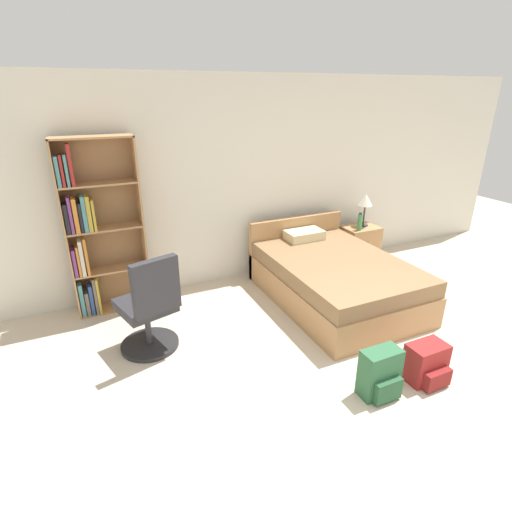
{
  "coord_description": "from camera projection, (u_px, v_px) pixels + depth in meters",
  "views": [
    {
      "loc": [
        -2.02,
        -1.5,
        2.39
      ],
      "look_at": [
        -0.42,
        1.98,
        0.8
      ],
      "focal_mm": 28.0,
      "sensor_mm": 36.0,
      "label": 1
    }
  ],
  "objects": [
    {
      "name": "ground_plane",
      "position": [
        419.0,
        440.0,
        2.95
      ],
      "size": [
        14.0,
        14.0,
        0.0
      ],
      "primitive_type": "plane",
      "color": "beige"
    },
    {
      "name": "wall_back",
      "position": [
        245.0,
        182.0,
        5.16
      ],
      "size": [
        9.0,
        0.06,
        2.6
      ],
      "color": "silver",
      "rests_on": "ground_plane"
    },
    {
      "name": "bookshelf",
      "position": [
        95.0,
        232.0,
        4.36
      ],
      "size": [
        0.82,
        0.27,
        1.97
      ],
      "color": "#AD7F51",
      "rests_on": "ground_plane"
    },
    {
      "name": "bed",
      "position": [
        333.0,
        277.0,
        4.87
      ],
      "size": [
        1.4,
        2.02,
        0.8
      ],
      "color": "#AD7F51",
      "rests_on": "ground_plane"
    },
    {
      "name": "office_chair",
      "position": [
        150.0,
        310.0,
        3.8
      ],
      "size": [
        0.59,
        0.66,
        1.04
      ],
      "color": "#232326",
      "rests_on": "ground_plane"
    },
    {
      "name": "nightstand",
      "position": [
        359.0,
        245.0,
        5.92
      ],
      "size": [
        0.51,
        0.41,
        0.56
      ],
      "color": "#AD7F51",
      "rests_on": "ground_plane"
    },
    {
      "name": "table_lamp",
      "position": [
        366.0,
        202.0,
        5.73
      ],
      "size": [
        0.2,
        0.2,
        0.47
      ],
      "color": "#333333",
      "rests_on": "nightstand"
    },
    {
      "name": "water_bottle",
      "position": [
        360.0,
        222.0,
        5.64
      ],
      "size": [
        0.07,
        0.07,
        0.26
      ],
      "color": "#3F8C4C",
      "rests_on": "nightstand"
    },
    {
      "name": "backpack_red",
      "position": [
        427.0,
        364.0,
        3.51
      ],
      "size": [
        0.35,
        0.29,
        0.36
      ],
      "color": "maroon",
      "rests_on": "ground_plane"
    },
    {
      "name": "backpack_green",
      "position": [
        380.0,
        374.0,
        3.33
      ],
      "size": [
        0.34,
        0.24,
        0.43
      ],
      "color": "#2D603D",
      "rests_on": "ground_plane"
    }
  ]
}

